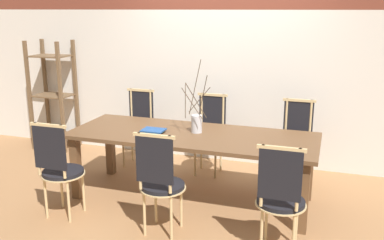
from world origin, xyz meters
The scene contains 12 objects.
ground_plane centered at (0.00, 0.00, 0.00)m, with size 16.00×16.00×0.00m, color #9E7047.
wall_rear centered at (0.00, 1.34, 1.60)m, with size 12.00×0.06×3.20m.
dining_table centered at (0.00, 0.00, 0.65)m, with size 2.60×0.96×0.74m.
chair_near_leftend centered at (-1.09, -0.81, 0.53)m, with size 0.42×0.42×0.99m.
chair_near_left centered at (-0.03, -0.81, 0.53)m, with size 0.42×0.42×0.99m.
chair_near_center centered at (1.03, -0.81, 0.53)m, with size 0.42×0.42×0.99m.
chair_far_leftend centered at (-1.02, 0.81, 0.53)m, with size 0.42×0.42×0.99m.
chair_far_left centered at (-0.04, 0.81, 0.53)m, with size 0.42×0.42×0.99m.
chair_far_center centered at (1.01, 0.81, 0.53)m, with size 0.42×0.42×0.99m.
vase_centerpiece centered at (0.03, 0.07, 0.85)m, with size 0.29×0.28×0.77m.
book_stack centered at (-0.41, -0.08, 0.75)m, with size 0.24×0.19×0.03m.
shelving_rack centered at (-2.48, 1.06, 0.79)m, with size 0.57×0.42×1.58m.
Camera 1 is at (1.36, -4.10, 2.02)m, focal length 40.00 mm.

